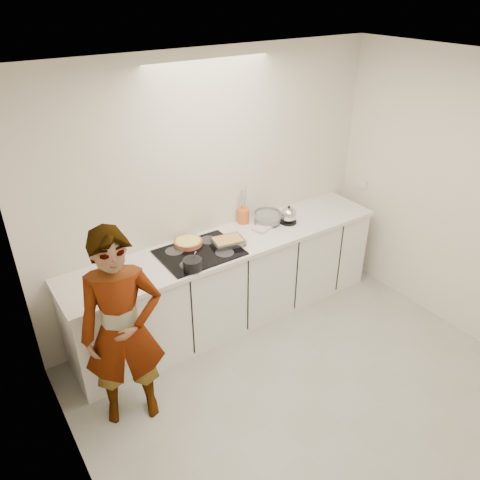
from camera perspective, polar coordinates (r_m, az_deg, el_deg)
floor at (r=4.20m, az=9.09°, el=-18.43°), size 3.60×3.20×0.00m
ceiling at (r=2.89m, az=13.32°, el=18.94°), size 3.60×3.20×0.00m
wall_back at (r=4.48m, az=-3.43°, el=5.83°), size 3.60×0.00×2.60m
wall_left at (r=2.66m, az=-19.62°, el=-15.04°), size 0.00×3.20×2.60m
wall_right at (r=4.70m, az=26.70°, el=3.71°), size 0.02×3.20×2.60m
base_cabinets at (r=4.67m, az=-1.08°, el=-5.27°), size 3.20×0.58×0.87m
countertop at (r=4.42m, az=-1.13°, el=-0.42°), size 3.24×0.64×0.04m
hob at (r=4.24m, az=-4.95°, el=-1.53°), size 0.72×0.54×0.01m
tart_dish at (r=4.35m, az=-6.35°, el=-0.26°), size 0.32×0.32×0.04m
saucepan at (r=3.98m, az=-5.80°, el=-2.93°), size 0.21×0.21×0.16m
baking_dish at (r=4.33m, az=-1.49°, el=-0.15°), size 0.32×0.26×0.06m
mixing_bowl at (r=4.73m, az=3.36°, el=2.68°), size 0.35×0.35×0.12m
tea_towel at (r=4.62m, az=2.73°, el=1.47°), size 0.23×0.19×0.03m
kettle at (r=4.74m, az=5.93°, el=2.98°), size 0.19×0.19×0.19m
utensil_crock at (r=4.73m, az=0.41°, el=2.97°), size 0.15×0.15×0.15m
cook at (r=3.58m, az=-14.10°, el=-10.67°), size 0.70×0.57×1.67m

